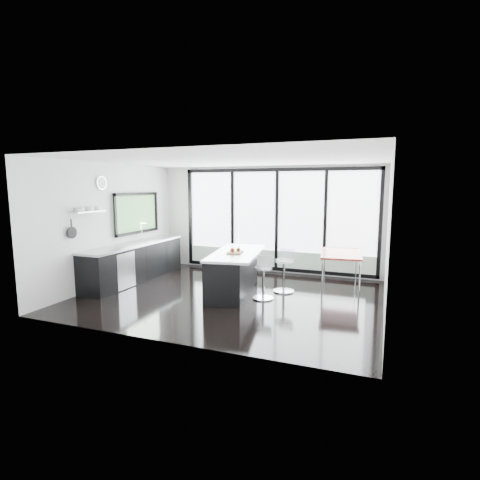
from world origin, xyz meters
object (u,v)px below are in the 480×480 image
at_px(bar_stool_near, 263,283).
at_px(red_table, 340,270).
at_px(island, 233,272).
at_px(bar_stool_far, 284,276).

xyz_separation_m(bar_stool_near, red_table, (1.36, 1.50, 0.06)).
bearing_deg(island, bar_stool_near, -15.95).
xyz_separation_m(bar_stool_far, red_table, (1.10, 0.84, 0.04)).
distance_m(bar_stool_near, bar_stool_far, 0.70).
distance_m(island, bar_stool_near, 0.78).
height_order(bar_stool_near, red_table, red_table).
relative_size(bar_stool_near, bar_stool_far, 0.94).
bearing_deg(island, red_table, 31.43).
height_order(bar_stool_far, red_table, red_table).
bearing_deg(bar_stool_far, red_table, 49.59).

